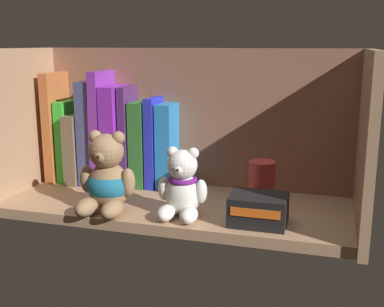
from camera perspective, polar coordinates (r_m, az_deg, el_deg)
shelf_board at (r=95.66cm, az=-1.91°, el=-6.37°), size 67.17×25.52×2.00cm
shelf_back_panel at (r=104.40cm, az=0.33°, el=3.68°), size 69.57×1.20×31.65cm
shelf_side_panel_left at (r=107.60cm, az=-19.67°, el=3.20°), size 1.60×27.92×31.65cm
shelf_side_panel_right at (r=87.47cm, az=19.93°, el=1.08°), size 1.60×27.92×31.65cm
book_0 at (r=114.67cm, az=-15.17°, el=3.23°), size 2.09×13.41×24.33cm
book_1 at (r=113.91cm, az=-13.98°, el=1.65°), size 2.36×11.51×18.13cm
book_2 at (r=112.74cm, az=-12.66°, el=0.89°), size 2.84×14.52×15.39cm
book_3 at (r=110.52cm, az=-11.27°, el=2.64°), size 3.02×13.22×22.68cm
book_4 at (r=109.06cm, az=-9.97°, el=3.15°), size 2.33×14.39×24.91cm
book_5 at (r=108.04cm, az=-8.51°, el=2.29°), size 3.36×14.16×21.82cm
book_6 at (r=106.90cm, az=-7.14°, el=2.19°), size 1.61×11.50×21.72cm
book_7 at (r=106.17cm, az=-5.76°, el=1.26°), size 3.18×10.25×18.50cm
book_8 at (r=105.03cm, az=-4.29°, el=1.43°), size 1.98×9.75×19.44cm
book_9 at (r=104.15cm, az=-2.76°, el=1.02°), size 3.28×9.00×18.25cm
teddy_bear_larger at (r=90.59cm, az=-10.04°, el=-3.09°), size 10.96×11.42×15.08cm
teddy_bear_smaller at (r=86.45cm, az=-1.20°, el=-4.03°), size 9.19×9.29×12.66cm
pillar_candle at (r=93.76cm, az=8.28°, el=-3.49°), size 5.14×5.14×8.64cm
small_product_box at (r=84.43cm, az=7.89°, el=-6.59°), size 9.79×7.86×5.16cm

